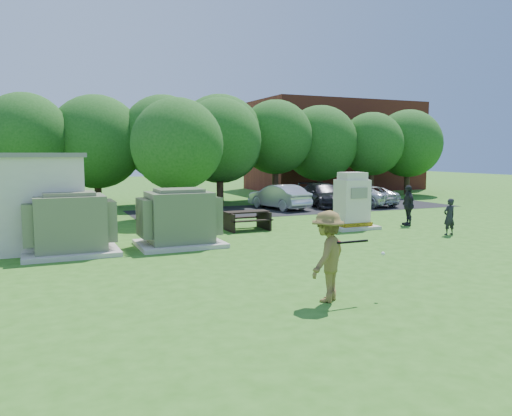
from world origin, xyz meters
name	(u,v)px	position (x,y,z in m)	size (l,w,h in m)	color
ground	(309,264)	(0.00, 0.00, 0.00)	(120.00, 120.00, 0.00)	#2D6619
brick_building	(334,146)	(18.00, 27.00, 4.00)	(15.00, 8.00, 8.00)	maroon
parking_strip	(299,208)	(7.00, 13.50, 0.01)	(20.00, 6.00, 0.01)	#232326
transformer_left	(70,225)	(-6.50, 4.50, 0.97)	(3.00, 2.40, 2.07)	beige
transformer_right	(179,219)	(-2.80, 4.50, 0.97)	(3.00, 2.40, 2.07)	beige
generator_cabinet	(352,204)	(5.32, 5.53, 1.09)	(2.05, 1.68, 2.50)	beige
picnic_table	(246,218)	(0.85, 6.99, 0.52)	(1.93, 1.45, 0.83)	black
batter	(328,256)	(-1.51, -3.48, 1.03)	(1.33, 0.76, 2.06)	brown
person_by_generator	(449,217)	(7.93, 2.41, 0.75)	(0.55, 0.36, 1.50)	black
person_walking_right	(408,205)	(8.24, 5.26, 0.93)	(1.10, 0.46, 1.87)	black
car_white	(184,202)	(-0.21, 13.23, 0.70)	(1.65, 4.11, 1.40)	silver
car_silver_a	(279,197)	(5.81, 13.86, 0.73)	(1.55, 4.45, 1.47)	silver
car_dark	(323,195)	(8.97, 13.95, 0.72)	(2.01, 4.95, 1.44)	black
car_silver_b	(363,196)	(11.53, 13.34, 0.64)	(2.13, 4.62, 1.29)	silver
batting_equipment	(354,244)	(-0.93, -3.66, 1.29)	(1.36, 0.19, 0.41)	black
tree_row	(191,140)	(1.75, 18.50, 4.15)	(41.30, 13.30, 7.30)	#47301E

